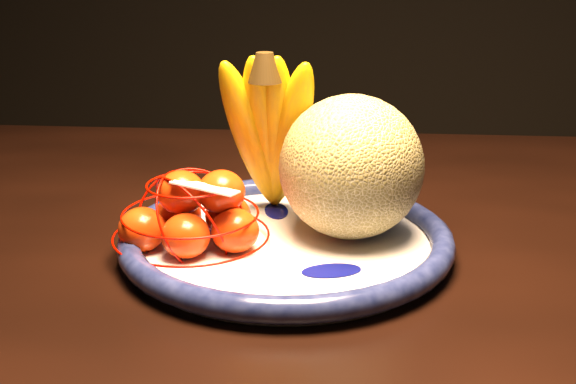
% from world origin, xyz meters
% --- Properties ---
extents(dining_table, '(1.65, 1.11, 0.77)m').
position_xyz_m(dining_table, '(-0.04, 0.04, 0.69)').
color(dining_table, black).
rests_on(dining_table, ground).
extents(fruit_bowl, '(0.38, 0.38, 0.03)m').
position_xyz_m(fruit_bowl, '(0.05, -0.06, 0.79)').
color(fruit_bowl, white).
rests_on(fruit_bowl, dining_table).
extents(cantaloupe, '(0.17, 0.17, 0.17)m').
position_xyz_m(cantaloupe, '(0.12, -0.03, 0.87)').
color(cantaloupe, olive).
rests_on(cantaloupe, fruit_bowl).
extents(banana_bunch, '(0.15, 0.14, 0.23)m').
position_xyz_m(banana_bunch, '(0.01, 0.01, 0.90)').
color(banana_bunch, '#F5B601').
rests_on(banana_bunch, fruit_bowl).
extents(mandarin_bag, '(0.18, 0.18, 0.11)m').
position_xyz_m(mandarin_bag, '(-0.05, -0.10, 0.82)').
color(mandarin_bag, '#EB4913').
rests_on(mandarin_bag, fruit_bowl).
extents(price_tag, '(0.07, 0.04, 0.01)m').
position_xyz_m(price_tag, '(-0.03, -0.12, 0.87)').
color(price_tag, white).
rests_on(price_tag, mandarin_bag).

